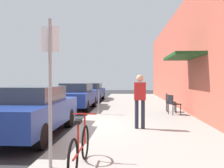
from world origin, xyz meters
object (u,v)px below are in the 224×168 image
parked_car_1 (76,96)px  cafe_chair_0 (173,103)px  parked_car_0 (31,110)px  bicycle_0 (80,148)px  pedestrian_standing (140,97)px  cafe_chair_1 (169,101)px  street_sign (50,81)px  parked_car_2 (91,92)px  parking_meter (99,97)px

parked_car_1 → cafe_chair_0: bearing=-27.1°
parked_car_1 → cafe_chair_0: size_ratio=5.06×
parked_car_0 → bicycle_0: 3.51m
pedestrian_standing → cafe_chair_1: bearing=68.5°
parked_car_0 → street_sign: size_ratio=1.69×
street_sign → cafe_chair_1: bearing=66.2°
parked_car_0 → street_sign: (1.50, -2.83, 0.88)m
bicycle_0 → cafe_chair_1: bicycle_0 is taller
cafe_chair_1 → pedestrian_standing: 4.41m
street_sign → bicycle_0: 1.27m
parked_car_2 → pedestrian_standing: size_ratio=2.59×
street_sign → bicycle_0: (0.53, -0.02, -1.16)m
parked_car_1 → bicycle_0: (2.03, -9.14, -0.28)m
parked_car_2 → street_sign: size_ratio=1.69×
cafe_chair_0 → cafe_chair_1: (-0.00, 0.93, 0.00)m
cafe_chair_0 → parked_car_2: bearing=121.4°
parked_car_2 → parking_meter: 8.13m
parked_car_0 → street_sign: street_sign is taller
parked_car_2 → parking_meter: (1.55, -7.98, 0.16)m
parked_car_0 → parking_meter: 4.07m
parked_car_1 → cafe_chair_1: bearing=-17.8°
street_sign → bicycle_0: bearing=-2.5°
parked_car_1 → cafe_chair_1: 5.09m
parking_meter → cafe_chair_0: 3.31m
cafe_chair_0 → pedestrian_standing: size_ratio=0.51×
cafe_chair_1 → pedestrian_standing: bearing=-111.5°
parked_car_1 → parking_meter: parked_car_1 is taller
parked_car_1 → street_sign: 9.29m
parked_car_0 → bicycle_0: (2.03, -2.85, -0.28)m
parked_car_0 → parked_car_1: parked_car_1 is taller
parked_car_1 → bicycle_0: bearing=-77.5°
parked_car_0 → cafe_chair_0: parked_car_0 is taller
cafe_chair_1 → pedestrian_standing: size_ratio=0.51×
parked_car_1 → parking_meter: 2.97m
pedestrian_standing → cafe_chair_0: bearing=62.8°
street_sign → cafe_chair_1: 8.34m
street_sign → parked_car_2: bearing=95.9°
parked_car_0 → street_sign: 3.32m
parking_meter → pedestrian_standing: size_ratio=0.78×
bicycle_0 → pedestrian_standing: pedestrian_standing is taller
parked_car_1 → pedestrian_standing: 6.50m
parked_car_0 → parking_meter: bearing=67.6°
street_sign → cafe_chair_0: size_ratio=2.99×
parking_meter → bicycle_0: 6.64m
parked_car_0 → bicycle_0: parked_car_0 is taller
parked_car_0 → cafe_chair_0: 6.16m
street_sign → pedestrian_standing: 3.93m
parking_meter → bicycle_0: (0.48, -6.61, -0.41)m
parked_car_1 → bicycle_0: parked_car_1 is taller
parked_car_0 → cafe_chair_0: bearing=38.2°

